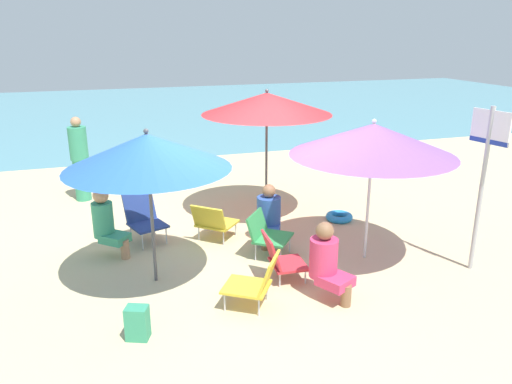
{
  "coord_description": "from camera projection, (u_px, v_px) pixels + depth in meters",
  "views": [
    {
      "loc": [
        -1.94,
        -6.37,
        3.02
      ],
      "look_at": [
        0.25,
        0.41,
        0.7
      ],
      "focal_mm": 35.17,
      "sensor_mm": 36.0,
      "label": 1
    }
  ],
  "objects": [
    {
      "name": "beach_chair_d",
      "position": [
        214.0,
        221.0,
        7.43
      ],
      "size": [
        0.78,
        0.78,
        0.6
      ],
      "rotation": [
        0.0,
        0.0,
        0.83
      ],
      "color": "gold",
      "rests_on": "ground_plane"
    },
    {
      "name": "umbrella_red",
      "position": [
        267.0,
        104.0,
        8.02
      ],
      "size": [
        2.11,
        2.11,
        2.12
      ],
      "color": "#4C4C51",
      "rests_on": "ground_plane"
    },
    {
      "name": "beach_chair_e",
      "position": [
        280.0,
        258.0,
        6.26
      ],
      "size": [
        0.54,
        0.5,
        0.61
      ],
      "rotation": [
        0.0,
        0.0,
        -0.07
      ],
      "color": "red",
      "rests_on": "ground_plane"
    },
    {
      "name": "ground_plane",
      "position": [
        249.0,
        248.0,
        7.27
      ],
      "size": [
        40.0,
        40.0,
        0.0
      ],
      "primitive_type": "plane",
      "color": "#D3BC8C"
    },
    {
      "name": "person_c",
      "position": [
        327.0,
        260.0,
        5.8
      ],
      "size": [
        0.48,
        0.56,
        0.93
      ],
      "rotation": [
        0.0,
        0.0,
        5.19
      ],
      "color": "#DB3866",
      "rests_on": "ground_plane"
    },
    {
      "name": "warning_sign",
      "position": [
        485.0,
        165.0,
        6.22
      ],
      "size": [
        0.14,
        0.52,
        2.15
      ],
      "rotation": [
        0.0,
        0.0,
        0.21
      ],
      "color": "#ADADB2",
      "rests_on": "ground_plane"
    },
    {
      "name": "beach_chair_c",
      "position": [
        266.0,
        233.0,
        6.94
      ],
      "size": [
        0.75,
        0.75,
        0.6
      ],
      "rotation": [
        0.0,
        0.0,
        -0.67
      ],
      "color": "#33934C",
      "rests_on": "ground_plane"
    },
    {
      "name": "umbrella_blue",
      "position": [
        147.0,
        151.0,
        5.82
      ],
      "size": [
        1.97,
        1.97,
        1.94
      ],
      "color": "#4C4C51",
      "rests_on": "ground_plane"
    },
    {
      "name": "person_b",
      "position": [
        80.0,
        159.0,
        9.09
      ],
      "size": [
        0.32,
        0.32,
        1.55
      ],
      "rotation": [
        0.0,
        0.0,
        2.8
      ],
      "color": "#389970",
      "rests_on": "ground_plane"
    },
    {
      "name": "person_a",
      "position": [
        106.0,
        221.0,
        6.9
      ],
      "size": [
        0.51,
        0.49,
        0.98
      ],
      "rotation": [
        0.0,
        0.0,
        5.54
      ],
      "color": "#389970",
      "rests_on": "ground_plane"
    },
    {
      "name": "person_d",
      "position": [
        268.0,
        215.0,
        7.36
      ],
      "size": [
        0.5,
        0.58,
        0.88
      ],
      "rotation": [
        0.0,
        0.0,
        4.24
      ],
      "color": "#2D519E",
      "rests_on": "ground_plane"
    },
    {
      "name": "sea_water",
      "position": [
        147.0,
        110.0,
        19.57
      ],
      "size": [
        40.0,
        16.0,
        0.01
      ],
      "primitive_type": "cube",
      "color": "#5693A3",
      "rests_on": "ground_plane"
    },
    {
      "name": "beach_bag",
      "position": [
        137.0,
        323.0,
        5.09
      ],
      "size": [
        0.27,
        0.24,
        0.36
      ],
      "primitive_type": "cube",
      "rotation": [
        0.0,
        0.0,
        5.89
      ],
      "color": "#389970",
      "rests_on": "ground_plane"
    },
    {
      "name": "swim_ring",
      "position": [
        339.0,
        217.0,
        8.32
      ],
      "size": [
        0.45,
        0.45,
        0.11
      ],
      "primitive_type": "torus",
      "color": "#238CD8",
      "rests_on": "ground_plane"
    },
    {
      "name": "umbrella_purple",
      "position": [
        373.0,
        140.0,
        6.46
      ],
      "size": [
        2.17,
        2.17,
        1.94
      ],
      "color": "silver",
      "rests_on": "ground_plane"
    },
    {
      "name": "beach_chair_a",
      "position": [
        256.0,
        281.0,
        5.63
      ],
      "size": [
        0.74,
        0.7,
        0.65
      ],
      "rotation": [
        0.0,
        0.0,
        2.56
      ],
      "color": "gold",
      "rests_on": "ground_plane"
    },
    {
      "name": "beach_chair_b",
      "position": [
        144.0,
        217.0,
        7.43
      ],
      "size": [
        0.64,
        0.72,
        0.72
      ],
      "rotation": [
        0.0,
        0.0,
        -1.24
      ],
      "color": "navy",
      "rests_on": "ground_plane"
    }
  ]
}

